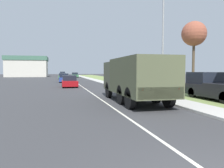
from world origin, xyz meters
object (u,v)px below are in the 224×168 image
object	(u,v)px
military_truck	(135,77)
lamp_post	(161,33)
car_fourth_ahead	(75,75)
car_nearest_ahead	(69,82)
car_second_ahead	(64,78)
car_third_ahead	(62,76)
car_farthest_ahead	(62,74)
pickup_truck	(215,87)

from	to	relation	value
military_truck	lamp_post	world-z (taller)	lamp_post
military_truck	car_fourth_ahead	bearing A→B (deg)	90.03
car_nearest_ahead	car_fourth_ahead	xyz separation A→B (m)	(3.51, 39.55, 0.00)
military_truck	car_nearest_ahead	size ratio (longest dim) A/B	1.77
car_second_ahead	car_third_ahead	bearing A→B (deg)	90.06
car_third_ahead	car_nearest_ahead	bearing A→B (deg)	-89.10
car_fourth_ahead	military_truck	bearing A→B (deg)	-89.97
car_second_ahead	car_farthest_ahead	distance (m)	37.68
lamp_post	military_truck	bearing A→B (deg)	-146.61
military_truck	car_second_ahead	size ratio (longest dim) A/B	1.66
military_truck	lamp_post	size ratio (longest dim) A/B	0.95
car_fourth_ahead	car_farthest_ahead	size ratio (longest dim) A/B	1.04
military_truck	car_nearest_ahead	world-z (taller)	military_truck
car_second_ahead	car_third_ahead	distance (m)	15.63
car_second_ahead	military_truck	bearing A→B (deg)	-81.43
car_second_ahead	car_fourth_ahead	xyz separation A→B (m)	(3.92, 27.87, -0.03)
car_third_ahead	car_fourth_ahead	distance (m)	12.86
pickup_truck	car_second_ahead	bearing A→B (deg)	110.67
car_third_ahead	car_farthest_ahead	xyz separation A→B (m)	(0.38, 22.05, 0.10)
military_truck	car_fourth_ahead	size ratio (longest dim) A/B	1.60
car_third_ahead	car_fourth_ahead	xyz separation A→B (m)	(3.94, 12.24, 0.01)
car_second_ahead	lamp_post	world-z (taller)	lamp_post
military_truck	car_nearest_ahead	bearing A→B (deg)	103.66
car_third_ahead	lamp_post	distance (m)	40.87
car_third_ahead	car_second_ahead	bearing A→B (deg)	-89.94
car_fourth_ahead	car_farthest_ahead	distance (m)	10.43
car_second_ahead	car_farthest_ahead	xyz separation A→B (m)	(0.37, 37.68, 0.06)
military_truck	pickup_truck	bearing A→B (deg)	-1.46
lamp_post	car_farthest_ahead	bearing A→B (deg)	95.72
car_third_ahead	car_fourth_ahead	size ratio (longest dim) A/B	0.97
military_truck	car_fourth_ahead	world-z (taller)	military_truck
car_fourth_ahead	car_second_ahead	bearing A→B (deg)	-98.01
car_nearest_ahead	lamp_post	xyz separation A→B (m)	(6.18, -12.80, 4.19)
car_second_ahead	pickup_truck	world-z (taller)	pickup_truck
car_second_ahead	pickup_truck	distance (m)	28.19
car_farthest_ahead	pickup_truck	world-z (taller)	pickup_truck
car_nearest_ahead	car_farthest_ahead	distance (m)	49.35
car_second_ahead	car_third_ahead	xyz separation A→B (m)	(-0.02, 15.63, -0.04)
car_farthest_ahead	lamp_post	size ratio (longest dim) A/B	0.58
car_nearest_ahead	lamp_post	size ratio (longest dim) A/B	0.54
car_second_ahead	car_nearest_ahead	bearing A→B (deg)	-87.96
car_nearest_ahead	pickup_truck	distance (m)	17.52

